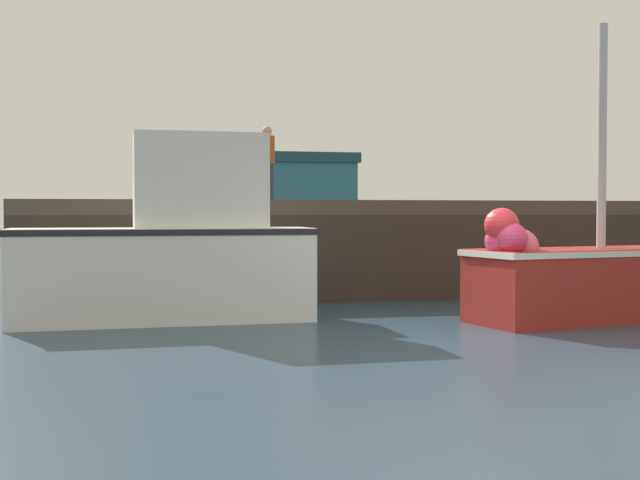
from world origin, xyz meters
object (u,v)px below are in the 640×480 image
(fishing_boat_near_right, at_px, (594,277))
(fishing_boat_near_left, at_px, (172,251))
(rowboat, at_px, (623,292))
(dockworker, at_px, (267,165))

(fishing_boat_near_right, bearing_deg, fishing_boat_near_left, 169.39)
(fishing_boat_near_left, xyz_separation_m, fishing_boat_near_right, (5.70, -1.07, -0.37))
(fishing_boat_near_left, height_order, rowboat, fishing_boat_near_left)
(fishing_boat_near_right, distance_m, dockworker, 9.12)
(dockworker, bearing_deg, rowboat, -52.00)
(fishing_boat_near_left, xyz_separation_m, dockworker, (2.37, 7.20, 1.61))
(rowboat, bearing_deg, dockworker, 128.00)
(fishing_boat_near_left, relative_size, fishing_boat_near_right, 1.02)
(fishing_boat_near_left, height_order, dockworker, dockworker)
(fishing_boat_near_left, distance_m, fishing_boat_near_right, 5.81)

